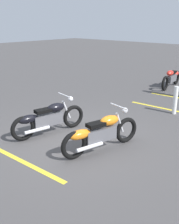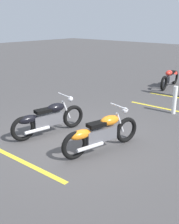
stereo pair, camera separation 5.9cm
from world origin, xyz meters
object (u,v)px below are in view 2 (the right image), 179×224
motorcycle_bright_foreground (100,133)px  bollard_post (175,100)px  motorcycle_dark_foreground (48,118)px  motorcycle_row_center (170,77)px

motorcycle_bright_foreground → bollard_post: bearing=11.7°
motorcycle_dark_foreground → bollard_post: size_ratio=2.34×
motorcycle_bright_foreground → bollard_post: 3.76m
motorcycle_dark_foreground → bollard_post: bearing=-13.5°
motorcycle_dark_foreground → motorcycle_row_center: size_ratio=1.00×
motorcycle_row_center → bollard_post: bearing=20.5°
bollard_post → motorcycle_row_center: bearing=27.5°
motorcycle_bright_foreground → motorcycle_dark_foreground: bearing=109.8°
motorcycle_bright_foreground → bollard_post: motorcycle_bright_foreground is taller
motorcycle_bright_foreground → motorcycle_row_center: 7.45m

